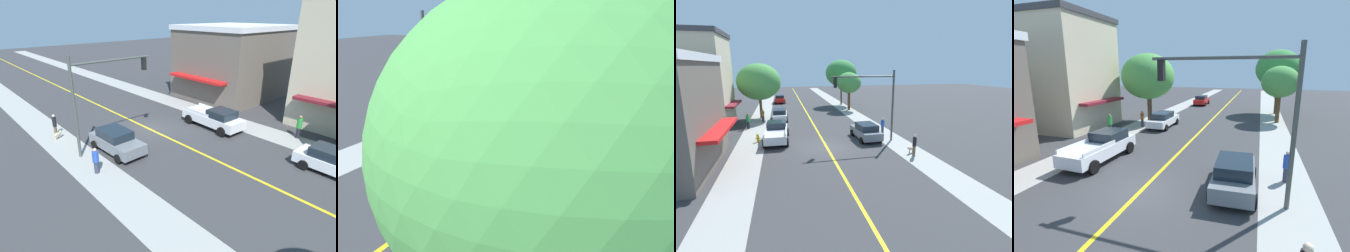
{
  "view_description": "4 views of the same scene",
  "coord_description": "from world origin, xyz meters",
  "views": [
    {
      "loc": [
        13.4,
        17.59,
        9.14
      ],
      "look_at": [
        1.79,
        4.26,
        2.08
      ],
      "focal_mm": 30.47,
      "sensor_mm": 36.0,
      "label": 1
    },
    {
      "loc": [
        -8.04,
        20.36,
        6.86
      ],
      "look_at": [
        0.53,
        2.41,
        1.26
      ],
      "focal_mm": 44.82,
      "sensor_mm": 36.0,
      "label": 2
    },
    {
      "loc": [
        -3.68,
        -21.18,
        7.08
      ],
      "look_at": [
        2.07,
        1.84,
        1.41
      ],
      "focal_mm": 26.76,
      "sensor_mm": 36.0,
      "label": 3
    },
    {
      "loc": [
        5.15,
        -9.38,
        5.69
      ],
      "look_at": [
        -0.34,
        7.65,
        1.53
      ],
      "focal_mm": 25.71,
      "sensor_mm": 36.0,
      "label": 4
    }
  ],
  "objects": [
    {
      "name": "ground_plane",
      "position": [
        0.0,
        0.0,
        0.0
      ],
      "size": [
        140.0,
        140.0,
        0.0
      ],
      "primitive_type": "plane",
      "color": "#38383A"
    },
    {
      "name": "sidewalk_left",
      "position": [
        -6.72,
        0.0,
        0.0
      ],
      "size": [
        2.61,
        126.0,
        0.01
      ],
      "primitive_type": "cube",
      "color": "#9E9E99",
      "rests_on": "ground"
    },
    {
      "name": "sidewalk_right",
      "position": [
        6.72,
        0.0,
        0.0
      ],
      "size": [
        2.61,
        126.0,
        0.01
      ],
      "primitive_type": "cube",
      "color": "#9E9E99",
      "rests_on": "ground"
    },
    {
      "name": "road_centerline_stripe",
      "position": [
        0.0,
        0.0,
        0.0
      ],
      "size": [
        0.2,
        126.0,
        0.0
      ],
      "primitive_type": "cube",
      "color": "yellow",
      "rests_on": "ground"
    },
    {
      "name": "tan_rowhouse",
      "position": [
        -13.65,
        10.35,
        5.43
      ],
      "size": [
        9.11,
        7.91,
        10.83
      ],
      "rotation": [
        0.0,
        0.0,
        -1.57
      ],
      "color": "beige",
      "rests_on": "ground"
    },
    {
      "name": "street_tree_left_near",
      "position": [
        7.16,
        18.85,
        4.43
      ],
      "size": [
        3.95,
        3.95,
        6.14
      ],
      "color": "brown",
      "rests_on": "ground"
    },
    {
      "name": "street_tree_right_corner",
      "position": [
        -6.55,
        14.88,
        5.02
      ],
      "size": [
        5.76,
        5.76,
        7.48
      ],
      "color": "brown",
      "rests_on": "ground"
    },
    {
      "name": "street_tree_left_far",
      "position": [
        7.23,
        24.7,
        5.82
      ],
      "size": [
        5.7,
        5.7,
        8.25
      ],
      "color": "brown",
      "rests_on": "ground"
    },
    {
      "name": "fire_hydrant",
      "position": [
        -6.12,
        3.12,
        0.4
      ],
      "size": [
        0.44,
        0.24,
        0.81
      ],
      "color": "yellow",
      "rests_on": "ground"
    },
    {
      "name": "parking_meter",
      "position": [
        -6.03,
        12.04,
        0.92
      ],
      "size": [
        0.12,
        0.18,
        1.39
      ],
      "color": "#4C4C51",
      "rests_on": "ground"
    },
    {
      "name": "traffic_light_mast",
      "position": [
        4.69,
        0.63,
        4.52
      ],
      "size": [
        6.08,
        0.32,
        6.75
      ],
      "rotation": [
        0.0,
        0.0,
        3.14
      ],
      "color": "#474C47",
      "rests_on": "ground"
    },
    {
      "name": "street_lamp",
      "position": [
        -6.52,
        15.38,
        3.49
      ],
      "size": [
        0.7,
        0.36,
        5.52
      ],
      "color": "#38383D",
      "rests_on": "ground"
    },
    {
      "name": "red_sedan_left_curb",
      "position": [
        -4.05,
        29.85,
        0.82
      ],
      "size": [
        2.08,
        4.46,
        1.58
      ],
      "rotation": [
        0.0,
        0.0,
        1.58
      ],
      "color": "red",
      "rests_on": "ground"
    },
    {
      "name": "white_sedan_left_curb",
      "position": [
        -4.03,
        12.88,
        0.81
      ],
      "size": [
        2.04,
        4.68,
        1.55
      ],
      "rotation": [
        0.0,
        0.0,
        1.56
      ],
      "color": "silver",
      "rests_on": "ground"
    },
    {
      "name": "grey_sedan_right_curb",
      "position": [
        4.25,
        1.6,
        0.83
      ],
      "size": [
        2.24,
        4.53,
        1.61
      ],
      "rotation": [
        0.0,
        0.0,
        1.61
      ],
      "color": "slate",
      "rests_on": "ground"
    },
    {
      "name": "white_pickup_truck",
      "position": [
        -4.35,
        3.14,
        0.88
      ],
      "size": [
        2.39,
        5.55,
        1.74
      ],
      "rotation": [
        0.0,
        0.0,
        1.54
      ],
      "color": "silver",
      "rests_on": "ground"
    },
    {
      "name": "pedestrian_orange_shirt",
      "position": [
        -6.2,
        12.46,
        0.87
      ],
      "size": [
        0.36,
        0.36,
        1.66
      ],
      "rotation": [
        0.0,
        0.0,
        4.04
      ],
      "color": "#33384C",
      "rests_on": "ground"
    },
    {
      "name": "pedestrian_green_shirt",
      "position": [
        -7.61,
        8.87,
        0.98
      ],
      "size": [
        0.39,
        0.39,
        1.86
      ],
      "rotation": [
        0.0,
        0.0,
        5.53
      ],
      "color": "black",
      "rests_on": "ground"
    },
    {
      "name": "pedestrian_blue_shirt",
      "position": [
        6.74,
        3.31,
        0.87
      ],
      "size": [
        0.38,
        0.38,
        1.67
      ],
      "rotation": [
        0.0,
        0.0,
        0.52
      ],
      "color": "#33384C",
      "rests_on": "ground"
    }
  ]
}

